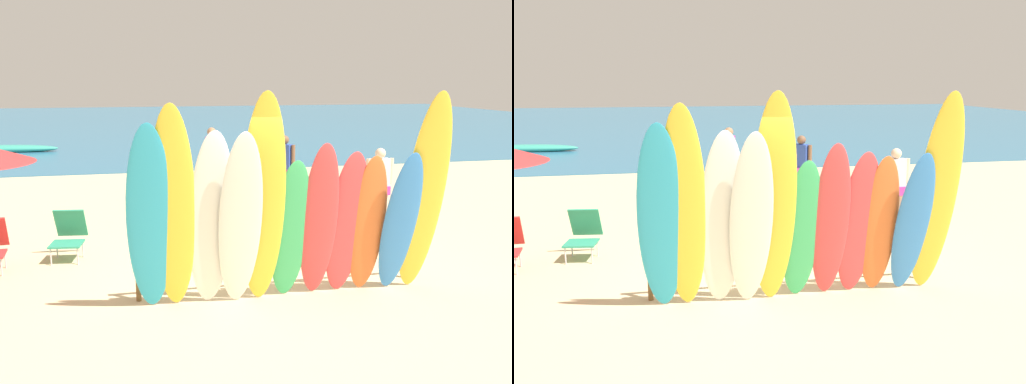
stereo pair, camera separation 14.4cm
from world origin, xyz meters
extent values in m
plane|color=#D3BC8C|center=(0.00, 14.00, 0.00)|extent=(60.00, 60.00, 0.00)
cube|color=teal|center=(0.00, 30.40, 0.01)|extent=(60.00, 40.00, 0.02)
cylinder|color=brown|center=(-1.99, 0.00, 0.32)|extent=(0.07, 0.07, 0.63)
cylinder|color=brown|center=(1.99, 0.00, 0.32)|extent=(0.07, 0.07, 0.63)
cylinder|color=brown|center=(0.00, 0.00, 0.63)|extent=(4.10, 0.06, 0.06)
ellipsoid|color=#289EC6|center=(-1.81, -0.57, 1.24)|extent=(0.57, 0.83, 2.48)
ellipsoid|color=yellow|center=(-1.53, -0.60, 1.35)|extent=(0.61, 0.91, 2.69)
ellipsoid|color=white|center=(-1.06, -0.55, 1.19)|extent=(0.59, 0.79, 2.37)
ellipsoid|color=white|center=(-0.71, -0.64, 1.18)|extent=(0.55, 0.85, 2.36)
ellipsoid|color=yellow|center=(-0.42, -0.60, 1.41)|extent=(0.63, 0.83, 2.82)
ellipsoid|color=#38B266|center=(-0.01, -0.45, 0.98)|extent=(0.54, 0.60, 1.96)
ellipsoid|color=#D13D42|center=(0.37, -0.48, 1.09)|extent=(0.53, 0.71, 2.18)
ellipsoid|color=#D13D42|center=(0.77, -0.43, 1.02)|extent=(0.59, 0.60, 2.04)
ellipsoid|color=orange|center=(1.08, -0.43, 0.99)|extent=(0.53, 0.61, 1.99)
ellipsoid|color=#337AD1|center=(1.50, -0.54, 1.02)|extent=(0.51, 0.70, 2.03)
ellipsoid|color=yellow|center=(1.79, -0.61, 1.40)|extent=(0.63, 0.88, 2.81)
cylinder|color=beige|center=(2.72, 3.12, 0.38)|extent=(0.11, 0.11, 0.75)
cylinder|color=beige|center=(3.03, 3.11, 0.38)|extent=(0.11, 0.11, 0.75)
cube|color=#B23399|center=(2.88, 3.12, 0.69)|extent=(0.40, 0.25, 0.18)
cube|color=silver|center=(2.88, 3.12, 1.05)|extent=(0.39, 0.21, 0.59)
sphere|color=beige|center=(2.88, 3.12, 1.45)|extent=(0.21, 0.21, 0.21)
cylinder|color=beige|center=(2.63, 3.12, 1.08)|extent=(0.09, 0.09, 0.52)
cylinder|color=beige|center=(3.13, 3.11, 1.08)|extent=(0.09, 0.09, 0.52)
cylinder|color=#9E704C|center=(-0.07, 6.96, 0.41)|extent=(0.12, 0.12, 0.81)
cylinder|color=#9E704C|center=(0.07, 7.26, 0.41)|extent=(0.12, 0.12, 0.81)
cube|color=#DB333D|center=(0.00, 7.11, 0.75)|extent=(0.44, 0.27, 0.19)
cube|color=#B23399|center=(0.00, 7.11, 1.13)|extent=(0.37, 0.47, 0.64)
sphere|color=#9E704C|center=(0.00, 7.11, 1.56)|extent=(0.23, 0.23, 0.23)
cylinder|color=#9E704C|center=(-0.11, 6.87, 1.17)|extent=(0.10, 0.10, 0.57)
cylinder|color=#9E704C|center=(0.12, 7.35, 1.17)|extent=(0.10, 0.10, 0.57)
cylinder|color=brown|center=(1.71, 5.66, 0.38)|extent=(0.12, 0.12, 0.76)
cylinder|color=brown|center=(1.50, 5.89, 0.38)|extent=(0.12, 0.12, 0.76)
cube|color=#B23399|center=(1.60, 5.78, 0.70)|extent=(0.41, 0.25, 0.18)
cube|color=#2D4CB2|center=(1.60, 5.78, 1.06)|extent=(0.41, 0.43, 0.59)
sphere|color=brown|center=(1.60, 5.78, 1.46)|extent=(0.21, 0.21, 0.21)
cylinder|color=brown|center=(1.77, 5.59, 1.09)|extent=(0.09, 0.09, 0.53)
cylinder|color=brown|center=(1.43, 5.96, 1.09)|extent=(0.09, 0.09, 0.53)
cylinder|color=#B7B7BC|center=(-4.00, 1.40, 0.14)|extent=(0.02, 0.02, 0.28)
cylinder|color=#B7B7BC|center=(-4.02, 1.78, 0.14)|extent=(0.02, 0.02, 0.28)
cylinder|color=#B7B7BC|center=(-3.34, 1.76, 0.14)|extent=(0.02, 0.02, 0.28)
cylinder|color=#B7B7BC|center=(-2.93, 1.70, 0.14)|extent=(0.02, 0.02, 0.28)
cylinder|color=#B7B7BC|center=(-3.29, 2.14, 0.14)|extent=(0.02, 0.02, 0.28)
cylinder|color=#B7B7BC|center=(-2.88, 2.08, 0.14)|extent=(0.02, 0.02, 0.28)
cube|color=#2D9370|center=(-3.11, 1.92, 0.30)|extent=(0.56, 0.51, 0.03)
cube|color=#2D9370|center=(-3.06, 2.26, 0.56)|extent=(0.53, 0.33, 0.51)
ellipsoid|color=teal|center=(-6.95, 16.48, 0.14)|extent=(3.99, 1.10, 0.32)
camera|label=1|loc=(-1.95, -7.21, 2.95)|focal=39.00mm
camera|label=2|loc=(-1.81, -7.24, 2.95)|focal=39.00mm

